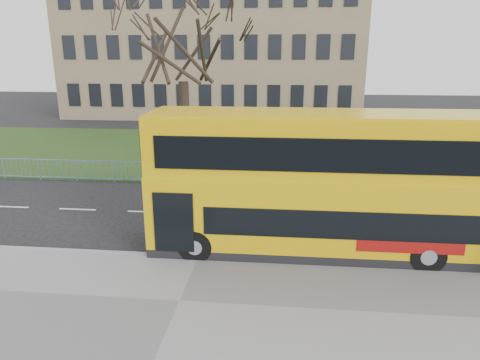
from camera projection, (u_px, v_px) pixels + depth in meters
The scene contains 7 objects.
ground at pixel (207, 240), 15.11m from camera, with size 120.00×120.00×0.00m, color black.
kerb at pixel (199, 258), 13.61m from camera, with size 80.00×0.20×0.14m, color gray.
grass_verge at pixel (244, 152), 28.75m from camera, with size 80.00×15.40×0.08m, color #1C3814.
guard_railing at pixel (230, 175), 21.26m from camera, with size 40.00×0.12×1.10m, color #678AB7, non-canonical shape.
bare_tree at pixel (183, 64), 23.32m from camera, with size 8.00×8.00×11.42m, color black, non-canonical shape.
civic_building at pixel (216, 48), 47.05m from camera, with size 30.00×15.00×14.00m, color #7D674F.
yellow_bus at pixel (321, 181), 13.57m from camera, with size 10.84×2.65×4.54m.
Camera 1 is at (2.56, -13.72, 6.27)m, focal length 32.00 mm.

